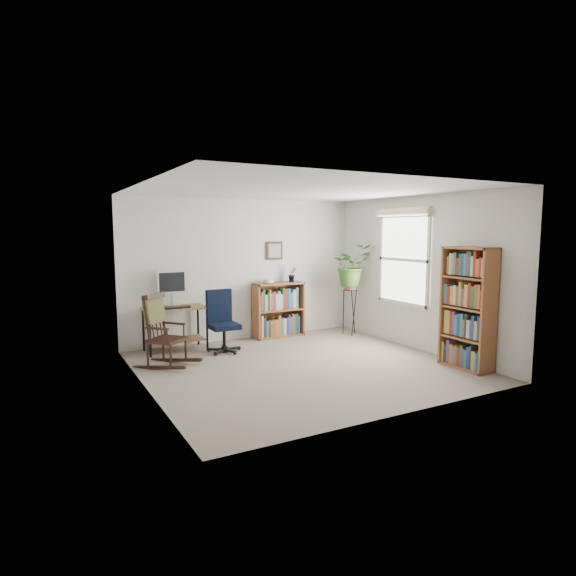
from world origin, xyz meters
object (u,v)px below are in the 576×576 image
office_chair (224,321)px  low_bookshelf (279,310)px  desk (175,329)px  rocking_chair (167,330)px  tall_bookshelf (468,308)px

office_chair → low_bookshelf: 1.37m
desk → rocking_chair: 0.89m
desk → tall_bookshelf: (3.21, -2.84, 0.48)m
desk → tall_bookshelf: size_ratio=0.58×
office_chair → tall_bookshelf: (2.58, -2.39, 0.34)m
office_chair → low_bookshelf: office_chair is taller
office_chair → tall_bookshelf: 3.53m
low_bookshelf → tall_bookshelf: size_ratio=0.58×
rocking_chair → low_bookshelf: 2.40m
rocking_chair → tall_bookshelf: (3.55, -2.04, 0.31)m
low_bookshelf → tall_bookshelf: bearing=-65.7°
low_bookshelf → rocking_chair: bearing=-157.4°
desk → low_bookshelf: (1.88, 0.12, 0.14)m
desk → rocking_chair: size_ratio=0.93×
rocking_chair → office_chair: bearing=-20.0°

